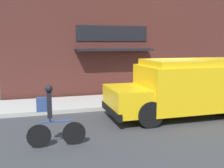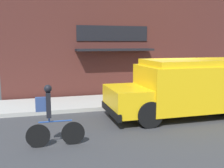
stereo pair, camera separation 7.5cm
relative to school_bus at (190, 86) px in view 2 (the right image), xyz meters
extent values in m
plane|color=#38383A|center=(-0.10, 1.49, -1.10)|extent=(70.00, 70.00, 0.00)
cube|color=#ADAAA3|center=(-0.10, 2.73, -1.02)|extent=(28.00, 2.47, 0.15)
cube|color=#4C231E|center=(-0.10, 4.22, 1.43)|extent=(13.82, 0.18, 5.04)
cube|color=black|center=(-1.79, 4.11, 2.03)|extent=(3.56, 0.05, 0.73)
cube|color=black|center=(-1.79, 3.74, 1.25)|extent=(3.74, 0.78, 0.10)
cube|color=yellow|center=(0.34, 0.00, -0.01)|extent=(4.38, 2.13, 1.58)
cube|color=yellow|center=(-2.47, 0.00, -0.36)|extent=(1.23, 1.96, 0.87)
cube|color=yellow|center=(0.34, 0.00, 0.88)|extent=(4.03, 1.96, 0.20)
cube|color=black|center=(-3.04, 0.00, -0.70)|extent=(0.12, 2.09, 0.24)
cube|color=red|center=(-0.87, 1.32, 0.07)|extent=(0.02, 0.44, 0.44)
cylinder|color=black|center=(-2.01, 0.90, -0.67)|extent=(0.86, 0.26, 0.86)
cylinder|color=black|center=(-2.01, -0.91, -0.67)|extent=(0.86, 0.26, 0.86)
cylinder|color=black|center=(1.46, 0.91, -0.67)|extent=(0.86, 0.26, 0.86)
cylinder|color=black|center=(-4.53, -1.66, -0.79)|extent=(0.62, 0.06, 0.62)
cylinder|color=black|center=(-5.43, -1.63, -0.79)|extent=(0.62, 0.06, 0.62)
cylinder|color=#234793|center=(-4.98, -1.64, -0.43)|extent=(0.85, 0.07, 0.04)
cylinder|color=#234793|center=(-5.14, -1.64, -0.37)|extent=(0.04, 0.04, 0.12)
cube|color=black|center=(-5.14, -1.64, 0.01)|extent=(0.13, 0.20, 0.64)
sphere|color=black|center=(-5.14, -1.64, 0.44)|extent=(0.20, 0.20, 0.20)
cube|color=navy|center=(-5.33, -1.63, 0.04)|extent=(0.26, 0.15, 0.36)
camera|label=1|loc=(-5.42, -8.31, 1.59)|focal=42.00mm
camera|label=2|loc=(-5.35, -8.33, 1.59)|focal=42.00mm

